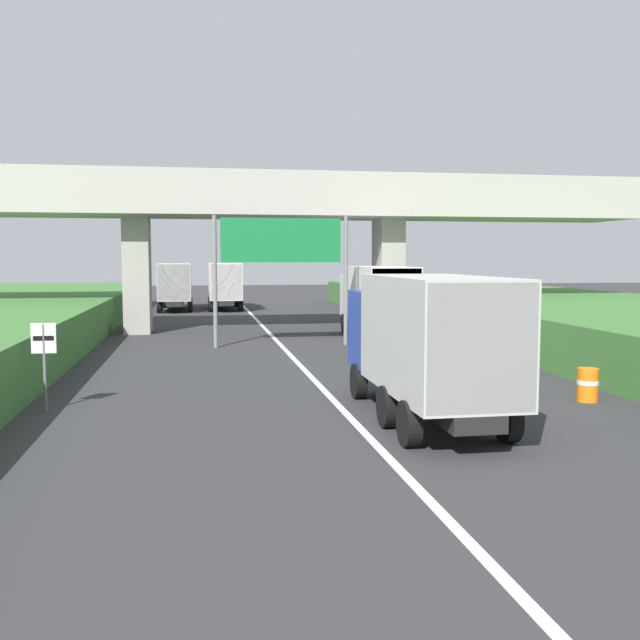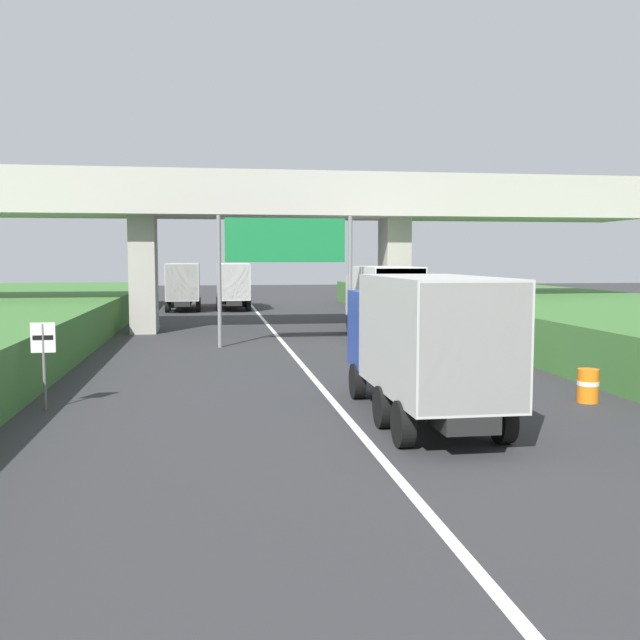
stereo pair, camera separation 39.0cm
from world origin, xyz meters
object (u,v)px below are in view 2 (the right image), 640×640
Objects in this scene: truck_orange at (184,284)px; speed_limit_sign at (44,352)px; construction_barrel_3 at (508,358)px; truck_blue at (422,340)px; truck_black at (233,283)px; construction_barrel_2 at (588,385)px; overhead_highway_sign at (285,249)px; car_red at (230,293)px; truck_white at (382,298)px.

speed_limit_sign is at bearing -93.66° from truck_orange.
truck_orange is at bearing 111.31° from construction_barrel_3.
truck_black is (-3.31, 37.41, 0.00)m from truck_blue.
truck_orange reaches higher than construction_barrel_2.
speed_limit_sign is 35.33m from truck_black.
speed_limit_sign reaches higher than construction_barrel_2.
overhead_highway_sign reaches higher than construction_barrel_2.
truck_orange is 8.37m from car_red.
truck_orange is at bearing 108.37° from construction_barrel_2.
overhead_highway_sign is at bearing -86.91° from car_red.
truck_blue is 1.78× the size of car_red.
truck_blue is at bearing -127.33° from construction_barrel_3.
truck_blue and truck_black have the same top height.
truck_black reaches higher than construction_barrel_2.
speed_limit_sign is 42.51m from car_red.
speed_limit_sign is at bearing -164.02° from construction_barrel_3.
construction_barrel_3 is at bearing 89.66° from construction_barrel_2.
overhead_highway_sign is 22.90m from truck_black.
construction_barrel_3 is at bearing -74.84° from truck_black.
car_red is 44.10m from construction_barrel_2.
construction_barrel_2 is (1.81, -15.75, -1.47)m from truck_white.
overhead_highway_sign is 30.21m from car_red.
truck_blue is 1.00× the size of truck_white.
overhead_highway_sign is at bearing -153.62° from truck_white.
overhead_highway_sign reaches higher than construction_barrel_3.
speed_limit_sign is 19.06m from truck_white.
truck_white reaches higher than car_red.
truck_orange is 1.78× the size of car_red.
construction_barrel_2 is (5.00, 1.36, -1.47)m from truck_blue.
truck_white is (3.20, 17.11, 0.00)m from truck_blue.
speed_limit_sign is at bearing 164.30° from truck_blue.
car_red is 38.97m from construction_barrel_3.
truck_blue is at bearing -100.59° from truck_white.
car_red is at bearing 100.87° from construction_barrel_2.
construction_barrel_2 is (11.89, -35.81, -1.47)m from truck_orange.
speed_limit_sign is 14.19m from construction_barrel_2.
truck_white is at bearing 79.41° from truck_blue.
construction_barrel_3 is (14.13, 4.05, -1.02)m from speed_limit_sign.
truck_orange is at bearing 102.99° from overhead_highway_sign.
overhead_highway_sign reaches higher than truck_orange.
construction_barrel_2 is at bearing -4.85° from speed_limit_sign.
overhead_highway_sign reaches higher than car_red.
car_red is at bearing 94.24° from truck_blue.
construction_barrel_2 is 1.00× the size of construction_barrel_3.
overhead_highway_sign is 11.16m from construction_barrel_3.
truck_orange reaches higher than speed_limit_sign.
truck_orange is at bearing 86.34° from speed_limit_sign.
truck_white is at bearing 26.38° from overhead_highway_sign.
truck_orange is 1.00× the size of truck_black.
truck_white is 10.77m from construction_barrel_3.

